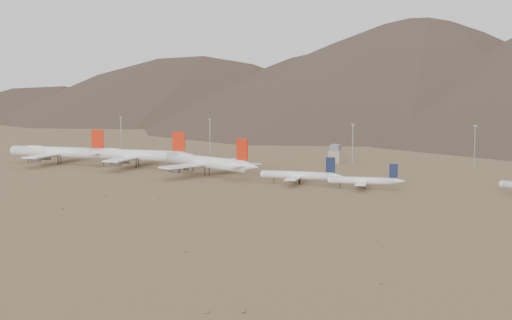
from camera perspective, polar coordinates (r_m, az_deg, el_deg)
The scene contains 13 objects.
ground at distance 370.43m, azimuth -4.79°, elevation -1.88°, with size 3000.00×3000.00×0.00m, color olive.
mountain_ridge at distance 1228.58m, azimuth 18.78°, elevation 10.60°, with size 4400.00×1000.00×300.00m.
widebody_west at distance 471.52m, azimuth -15.57°, elevation 0.64°, with size 75.14×58.75×22.52m.
widebody_centre at distance 441.81m, azimuth -9.59°, elevation 0.41°, with size 75.14×58.69×22.50m.
widebody_east at distance 399.49m, azimuth -4.04°, elevation -0.16°, with size 73.37×58.01×22.34m.
narrowbody_a at distance 366.10m, azimuth 3.55°, elevation -1.23°, with size 43.52×31.89×14.52m.
narrowbody_b at distance 354.56m, azimuth 8.71°, elevation -1.64°, with size 37.38×27.70×12.68m.
control_tower at distance 462.83m, azimuth 6.40°, elevation 0.42°, with size 8.00×8.00×12.00m.
mast_far_west at distance 555.61m, azimuth -10.75°, elevation 2.27°, with size 2.00×0.60×25.70m.
mast_west at distance 519.01m, azimuth -3.71°, elevation 2.08°, with size 2.00×0.60×25.70m.
mast_centre at distance 456.31m, azimuth 7.73°, elevation 1.44°, with size 2.00×0.60×25.70m.
mast_east at distance 459.89m, azimuth 17.10°, elevation 1.25°, with size 2.00×0.60×25.70m.
desert_scrub at distance 289.67m, azimuth -11.57°, elevation -4.26°, with size 407.31×178.29×0.86m.
Camera 1 is at (197.66, -308.71, 53.36)m, focal length 50.00 mm.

